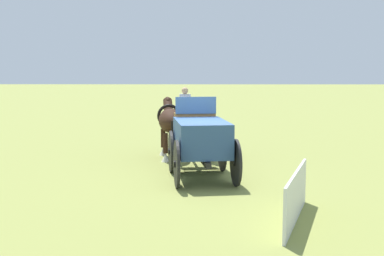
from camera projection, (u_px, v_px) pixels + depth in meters
ground_plane at (201, 178)px, 14.37m from camera, size 220.00×220.00×0.00m
show_wagon at (200, 138)px, 14.37m from camera, size 5.71×2.22×2.72m
draft_horse_near at (170, 122)px, 17.73m from camera, size 2.99×1.17×2.23m
draft_horse_off at (205, 124)px, 17.91m from camera, size 3.05×1.14×2.13m
sponsor_banner at (296, 196)px, 10.20m from camera, size 3.05×1.09×1.10m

